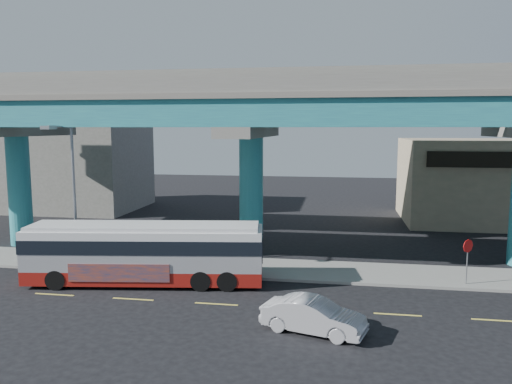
% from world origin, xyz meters
% --- Properties ---
extents(ground, '(120.00, 120.00, 0.00)m').
position_xyz_m(ground, '(0.00, 0.00, 0.00)').
color(ground, black).
rests_on(ground, ground).
extents(sidewalk, '(70.00, 4.00, 0.15)m').
position_xyz_m(sidewalk, '(0.00, 5.50, 0.07)').
color(sidewalk, gray).
rests_on(sidewalk, ground).
extents(lane_markings, '(58.00, 0.12, 0.01)m').
position_xyz_m(lane_markings, '(-0.00, -0.30, 0.01)').
color(lane_markings, '#D8C64C').
rests_on(lane_markings, ground).
extents(viaduct, '(52.00, 12.40, 11.70)m').
position_xyz_m(viaduct, '(-0.00, 9.11, 9.14)').
color(viaduct, '#20657A').
rests_on(viaduct, ground).
extents(building_beige, '(14.00, 10.23, 7.00)m').
position_xyz_m(building_beige, '(18.00, 22.98, 3.51)').
color(building_beige, tan).
rests_on(building_beige, ground).
extents(building_concrete, '(12.00, 10.00, 9.00)m').
position_xyz_m(building_concrete, '(-20.00, 24.00, 4.50)').
color(building_concrete, gray).
rests_on(building_concrete, ground).
extents(transit_bus, '(12.28, 4.23, 3.09)m').
position_xyz_m(transit_bus, '(-4.31, 2.10, 1.70)').
color(transit_bus, maroon).
rests_on(transit_bus, ground).
extents(sedan, '(3.67, 4.86, 1.34)m').
position_xyz_m(sedan, '(4.51, -2.75, 0.67)').
color(sedan, '#A5A5A9').
rests_on(sedan, ground).
extents(parked_car, '(4.18, 5.30, 1.47)m').
position_xyz_m(parked_car, '(-9.20, 5.76, 0.88)').
color(parked_car, '#2B2C30').
rests_on(parked_car, sidewalk).
extents(street_lamp, '(0.50, 2.62, 8.10)m').
position_xyz_m(street_lamp, '(-9.16, 3.43, 5.39)').
color(street_lamp, gray).
rests_on(street_lamp, sidewalk).
extents(stop_sign, '(0.57, 0.44, 2.30)m').
position_xyz_m(stop_sign, '(11.84, 4.18, 1.79)').
color(stop_sign, gray).
rests_on(stop_sign, sidewalk).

